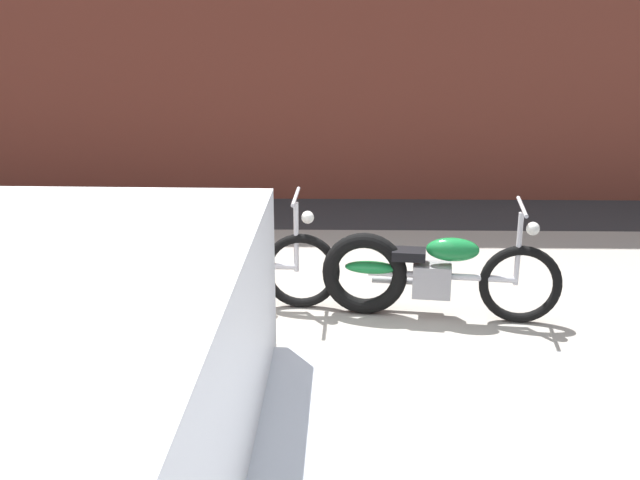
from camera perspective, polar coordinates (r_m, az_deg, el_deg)
The scene contains 4 objects.
ground_plane at distance 5.52m, azimuth -3.39°, elevation -9.98°, with size 80.00×80.00×0.00m, color #2D2D30.
sidewalk_slab at distance 7.11m, azimuth -2.33°, elevation -3.35°, with size 36.00×3.50×0.01m, color #9E998E.
motorcycle_orange at distance 6.55m, azimuth -8.54°, elevation -1.77°, with size 2.01×0.58×1.03m.
motorcycle_green at distance 6.30m, azimuth 7.94°, elevation -2.54°, with size 2.00×0.62×1.03m.
Camera 1 is at (0.41, -4.86, 2.58)m, focal length 41.46 mm.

